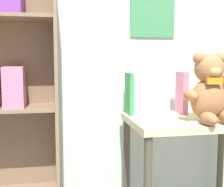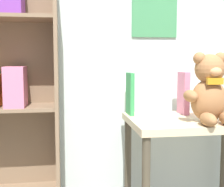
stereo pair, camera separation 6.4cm
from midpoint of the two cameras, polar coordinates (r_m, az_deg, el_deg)
The scene contains 6 objects.
wall_back at distance 1.98m, azimuth 7.63°, elevation 13.90°, with size 4.80×0.07×2.50m.
bookshelf_side at distance 1.75m, azimuth -20.29°, elevation 0.38°, with size 0.57×0.26×1.46m.
display_table at distance 1.74m, azimuth 13.16°, elevation -7.78°, with size 0.67×0.47×0.68m.
teddy_bear at distance 1.61m, azimuth 16.32°, elevation 0.56°, with size 0.26×0.24×0.34m.
book_standing_green at distance 1.75m, azimuth 2.11°, elevation -0.04°, with size 0.02×0.12×0.23m, color #33934C.
book_standing_pink at distance 1.82m, azimuth 11.66°, elevation 0.14°, with size 0.03×0.11×0.24m, color #D17093.
Camera 1 is at (-0.65, -0.32, 0.98)m, focal length 50.00 mm.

